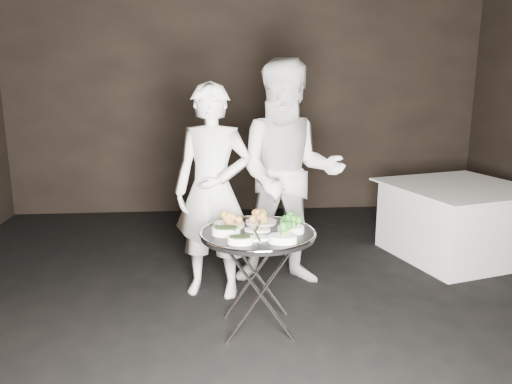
{
  "coord_description": "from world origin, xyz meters",
  "views": [
    {
      "loc": [
        -0.43,
        -2.92,
        1.72
      ],
      "look_at": [
        -0.15,
        0.41,
        0.95
      ],
      "focal_mm": 35.0,
      "sensor_mm": 36.0,
      "label": 1
    }
  ],
  "objects": [
    {
      "name": "broccoli_bowl_a",
      "position": [
        0.07,
        0.23,
        0.74
      ],
      "size": [
        0.2,
        0.16,
        0.08
      ],
      "rotation": [
        0.0,
        0.0,
        0.17
      ],
      "color": "white",
      "rests_on": "serving_tray"
    },
    {
      "name": "asparagus_plate_a",
      "position": [
        -0.15,
        0.28,
        0.72
      ],
      "size": [
        0.2,
        0.14,
        0.04
      ],
      "rotation": [
        0.0,
        0.0,
        -0.23
      ],
      "color": "white",
      "rests_on": "serving_tray"
    },
    {
      "name": "serving_utensils",
      "position": [
        -0.13,
        0.33,
        0.76
      ],
      "size": [
        0.59,
        0.42,
        0.01
      ],
      "color": "silver",
      "rests_on": "serving_tray"
    },
    {
      "name": "spinach_bowl_b",
      "position": [
        -0.28,
        0.04,
        0.74
      ],
      "size": [
        0.17,
        0.12,
        0.07
      ],
      "rotation": [
        0.0,
        0.0,
        -0.14
      ],
      "color": "white",
      "rests_on": "serving_tray"
    },
    {
      "name": "tray_stand",
      "position": [
        -0.15,
        0.26,
        0.39
      ],
      "size": [
        0.47,
        0.4,
        0.69
      ],
      "rotation": [
        0.0,
        0.0,
        0.12
      ],
      "color": "silver",
      "rests_on": "floor"
    },
    {
      "name": "spinach_bowl_a",
      "position": [
        -0.36,
        0.22,
        0.74
      ],
      "size": [
        0.21,
        0.15,
        0.08
      ],
      "rotation": [
        0.0,
        0.0,
        -0.18
      ],
      "color": "white",
      "rests_on": "serving_tray"
    },
    {
      "name": "waiter_right",
      "position": [
        0.18,
        1.07,
        0.94
      ],
      "size": [
        0.97,
        0.79,
        1.87
      ],
      "primitive_type": "imported",
      "rotation": [
        0.0,
        0.0,
        -0.1
      ],
      "color": "silver",
      "rests_on": "floor"
    },
    {
      "name": "greens_bowl",
      "position": [
        0.08,
        0.39,
        0.74
      ],
      "size": [
        0.12,
        0.12,
        0.07
      ],
      "rotation": [
        0.0,
        0.0,
        -0.42
      ],
      "color": "white",
      "rests_on": "serving_tray"
    },
    {
      "name": "wall_back",
      "position": [
        0.0,
        3.52,
        1.5
      ],
      "size": [
        6.0,
        0.05,
        3.0
      ],
      "primitive_type": "cube",
      "color": "black",
      "rests_on": "floor"
    },
    {
      "name": "dining_table",
      "position": [
        1.92,
        1.56,
        0.36
      ],
      "size": [
        1.24,
        1.24,
        0.71
      ],
      "rotation": [
        0.0,
        0.0,
        0.27
      ],
      "color": "white",
      "rests_on": "floor"
    },
    {
      "name": "potato_plate_b",
      "position": [
        -0.11,
        0.47,
        0.74
      ],
      "size": [
        0.22,
        0.22,
        0.08
      ],
      "rotation": [
        0.0,
        0.0,
        0.28
      ],
      "color": "beige",
      "rests_on": "serving_tray"
    },
    {
      "name": "potato_plate_a",
      "position": [
        -0.34,
        0.42,
        0.74
      ],
      "size": [
        0.23,
        0.23,
        0.08
      ],
      "rotation": [
        0.0,
        0.0,
        0.4
      ],
      "color": "beige",
      "rests_on": "serving_tray"
    },
    {
      "name": "waiter_left",
      "position": [
        -0.45,
        0.9,
        0.85
      ],
      "size": [
        0.7,
        0.55,
        1.69
      ],
      "primitive_type": "imported",
      "rotation": [
        0.0,
        0.0,
        -0.27
      ],
      "color": "silver",
      "rests_on": "floor"
    },
    {
      "name": "asparagus_plate_b",
      "position": [
        -0.16,
        0.11,
        0.72
      ],
      "size": [
        0.18,
        0.11,
        0.04
      ],
      "rotation": [
        0.0,
        0.0,
        0.05
      ],
      "color": "white",
      "rests_on": "serving_tray"
    },
    {
      "name": "serving_tray",
      "position": [
        -0.15,
        0.26,
        0.7
      ],
      "size": [
        0.78,
        0.78,
        0.04
      ],
      "color": "black",
      "rests_on": "tray_stand"
    },
    {
      "name": "broccoli_bowl_b",
      "position": [
        -0.01,
        0.04,
        0.74
      ],
      "size": [
        0.21,
        0.17,
        0.08
      ],
      "rotation": [
        0.0,
        0.0,
        -0.21
      ],
      "color": "white",
      "rests_on": "serving_tray"
    },
    {
      "name": "floor",
      "position": [
        0.0,
        0.0,
        -0.03
      ],
      "size": [
        6.0,
        7.0,
        0.05
      ],
      "primitive_type": "cube",
      "color": "black",
      "rests_on": "ground"
    }
  ]
}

